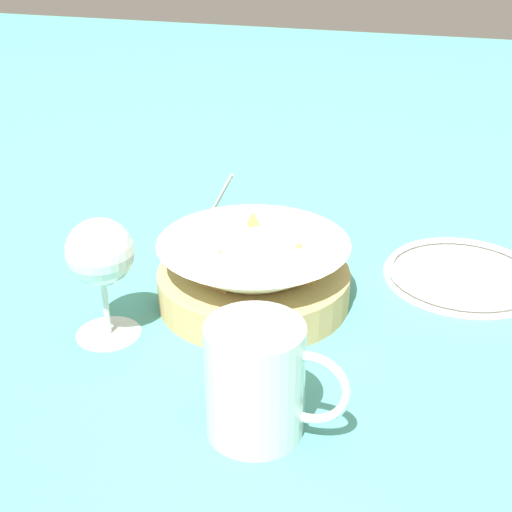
% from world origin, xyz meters
% --- Properties ---
extents(ground_plane, '(4.00, 4.00, 0.00)m').
position_xyz_m(ground_plane, '(0.00, 0.00, 0.00)').
color(ground_plane, teal).
extents(food_basket, '(0.23, 0.23, 0.10)m').
position_xyz_m(food_basket, '(0.00, 0.03, 0.04)').
color(food_basket, tan).
rests_on(food_basket, ground_plane).
extents(sauce_cup, '(0.07, 0.06, 0.11)m').
position_xyz_m(sauce_cup, '(-0.11, 0.16, 0.02)').
color(sauce_cup, '#B7B7BC').
rests_on(sauce_cup, ground_plane).
extents(wine_glass, '(0.08, 0.08, 0.14)m').
position_xyz_m(wine_glass, '(-0.14, -0.10, 0.10)').
color(wine_glass, silver).
rests_on(wine_glass, ground_plane).
extents(beer_mug, '(0.13, 0.09, 0.11)m').
position_xyz_m(beer_mug, '(0.08, -0.20, 0.05)').
color(beer_mug, silver).
rests_on(beer_mug, ground_plane).
extents(side_plate, '(0.20, 0.20, 0.01)m').
position_xyz_m(side_plate, '(0.24, 0.16, 0.01)').
color(side_plate, white).
rests_on(side_plate, ground_plane).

